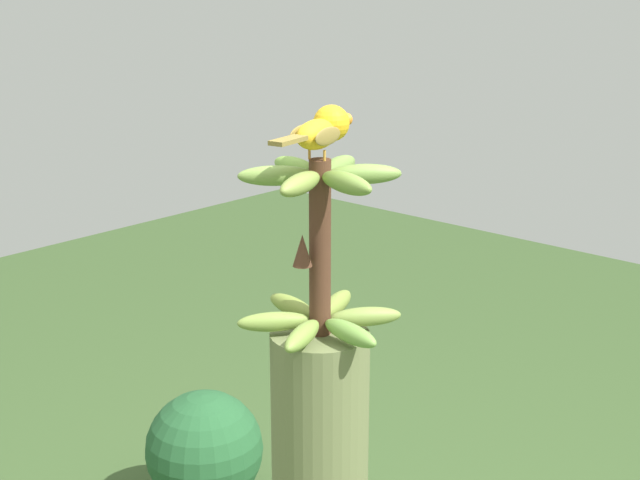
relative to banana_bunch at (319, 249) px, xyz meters
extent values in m
cylinder|color=#4C2D1E|center=(0.00, 0.00, 0.00)|extent=(0.04, 0.04, 0.34)
ellipsoid|color=olive|center=(-0.08, -0.03, -0.14)|extent=(0.14, 0.08, 0.04)
ellipsoid|color=#71A044|center=(-0.01, -0.09, -0.14)|extent=(0.06, 0.14, 0.04)
ellipsoid|color=olive|center=(0.07, -0.06, -0.14)|extent=(0.13, 0.12, 0.04)
ellipsoid|color=olive|center=(0.08, 0.03, -0.14)|extent=(0.14, 0.08, 0.04)
ellipsoid|color=olive|center=(0.02, 0.09, -0.14)|extent=(0.06, 0.14, 0.04)
ellipsoid|color=olive|center=(-0.07, 0.06, -0.14)|extent=(0.13, 0.12, 0.04)
ellipsoid|color=olive|center=(-0.02, -0.08, 0.14)|extent=(0.07, 0.14, 0.04)
ellipsoid|color=olive|center=(0.06, -0.06, 0.14)|extent=(0.13, 0.12, 0.04)
ellipsoid|color=olive|center=(0.08, 0.02, 0.14)|extent=(0.14, 0.08, 0.04)
ellipsoid|color=#719C3D|center=(0.02, 0.08, 0.14)|extent=(0.07, 0.14, 0.04)
ellipsoid|color=olive|center=(-0.06, 0.06, 0.14)|extent=(0.13, 0.12, 0.04)
ellipsoid|color=olive|center=(-0.08, -0.02, 0.14)|extent=(0.14, 0.08, 0.04)
cone|color=#4C2D1E|center=(-0.05, 0.00, 0.01)|extent=(0.04, 0.04, 0.06)
cylinder|color=#C68933|center=(0.00, -0.02, 0.18)|extent=(0.00, 0.00, 0.02)
cylinder|color=#C68933|center=(-0.01, 0.02, 0.18)|extent=(0.01, 0.00, 0.02)
ellipsoid|color=gold|center=(-0.01, 0.00, 0.22)|extent=(0.12, 0.07, 0.05)
ellipsoid|color=olive|center=(-0.01, -0.03, 0.22)|extent=(0.08, 0.02, 0.03)
ellipsoid|color=olive|center=(-0.02, 0.03, 0.22)|extent=(0.08, 0.02, 0.03)
cube|color=olive|center=(-0.10, -0.01, 0.22)|extent=(0.08, 0.04, 0.01)
sphere|color=gold|center=(0.04, 0.01, 0.23)|extent=(0.07, 0.07, 0.07)
sphere|color=black|center=(0.05, 0.03, 0.23)|extent=(0.01, 0.01, 0.01)
cone|color=orange|center=(0.08, 0.01, 0.23)|extent=(0.03, 0.03, 0.02)
sphere|color=#23562D|center=(0.48, 0.93, -0.97)|extent=(0.38, 0.38, 0.38)
camera|label=1|loc=(-1.20, -1.08, 0.49)|focal=50.77mm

